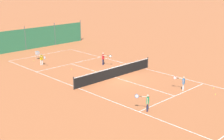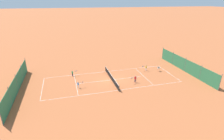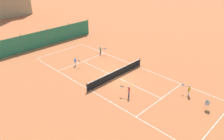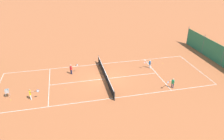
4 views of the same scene
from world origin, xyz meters
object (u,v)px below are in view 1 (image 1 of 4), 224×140
player_near_service (147,101)px  tennis_ball_by_net_left (215,94)px  tennis_ball_alley_left (95,71)px  player_far_service (103,58)px  tennis_ball_near_corner (213,88)px  ball_hopper (37,53)px  tennis_ball_mid_court (34,61)px  player_near_baseline (42,59)px  tennis_ball_far_corner (122,73)px  tennis_ball_alley_right (72,69)px  tennis_net (115,72)px  tennis_ball_by_net_right (74,86)px  player_far_baseline (183,82)px

player_near_service → tennis_ball_by_net_left: size_ratio=17.68×
tennis_ball_alley_left → player_near_service: bearing=68.8°
player_far_service → player_near_service: bearing=61.1°
tennis_ball_alley_left → tennis_ball_by_net_left: (-2.42, 11.03, 0.00)m
tennis_ball_near_corner → ball_hopper: 18.71m
player_far_service → tennis_ball_mid_court: size_ratio=19.28×
player_near_baseline → tennis_ball_by_net_left: player_near_baseline is taller
tennis_ball_far_corner → tennis_ball_mid_court: 10.25m
tennis_ball_near_corner → tennis_ball_alley_left: bearing=-70.8°
tennis_ball_alley_right → ball_hopper: ball_hopper is taller
player_near_service → tennis_ball_mid_court: 16.78m
tennis_net → tennis_ball_near_corner: tennis_net is taller
tennis_net → player_far_service: size_ratio=7.21×
tennis_ball_by_net_left → ball_hopper: ball_hopper is taller
player_near_baseline → tennis_ball_by_net_right: size_ratio=17.87×
tennis_ball_by_net_right → tennis_ball_mid_court: same height
player_far_baseline → tennis_ball_mid_court: (3.65, -16.11, -0.63)m
tennis_net → tennis_ball_mid_court: 10.28m
player_near_baseline → tennis_ball_alley_right: (-1.16, 3.41, -0.66)m
tennis_ball_alley_left → tennis_ball_by_net_right: (4.06, 2.01, 0.00)m
player_near_service → tennis_ball_alley_left: (-3.63, -9.33, -0.65)m
player_near_service → player_near_baseline: bearing=-94.7°
tennis_ball_by_net_right → tennis_ball_near_corner: (-7.64, 8.25, 0.00)m
player_far_baseline → tennis_ball_by_net_left: bearing=112.1°
player_far_service → tennis_ball_alley_left: size_ratio=19.28×
tennis_ball_mid_court → tennis_ball_by_net_left: bearing=104.0°
tennis_ball_alley_left → tennis_ball_near_corner: bearing=109.2°
tennis_net → tennis_ball_near_corner: (-3.57, 7.60, -0.47)m
tennis_ball_by_net_right → tennis_ball_by_net_left: size_ratio=1.00×
tennis_net → player_far_baseline: 6.25m
player_far_service → tennis_ball_alley_left: 2.50m
tennis_ball_alley_right → ball_hopper: bearing=-87.8°
player_far_baseline → player_near_baseline: size_ratio=0.95×
tennis_ball_alley_left → tennis_ball_mid_court: 7.69m
player_near_baseline → tennis_ball_alley_right: 3.66m
tennis_ball_by_net_left → ball_hopper: 19.19m
tennis_net → tennis_ball_near_corner: size_ratio=139.09×
tennis_net → tennis_ball_by_net_left: 8.72m
player_far_service → tennis_ball_by_net_left: player_far_service is taller
tennis_net → tennis_ball_by_net_right: size_ratio=139.09×
tennis_ball_alley_right → tennis_ball_near_corner: size_ratio=1.00×
tennis_ball_far_corner → tennis_ball_alley_right: bearing=-57.2°
tennis_ball_alley_left → tennis_ball_mid_court: same height
tennis_ball_alley_right → tennis_ball_near_corner: 13.15m
ball_hopper → player_near_service: bearing=82.8°
player_far_service → tennis_ball_by_net_right: bearing=26.7°
player_far_baseline → tennis_ball_alley_left: (1.48, -8.73, -0.63)m
player_far_service → tennis_ball_far_corner: (0.69, 3.32, -0.71)m
tennis_net → tennis_ball_alley_left: bearing=-89.8°
player_far_baseline → tennis_ball_alley_right: 11.06m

